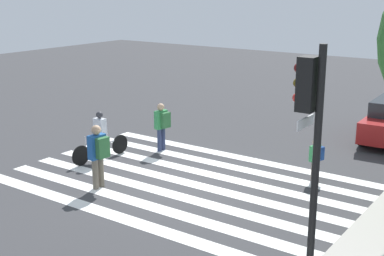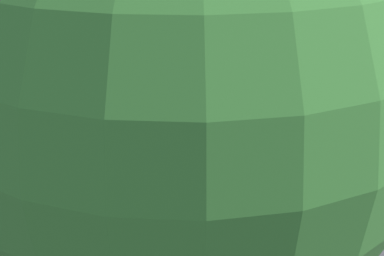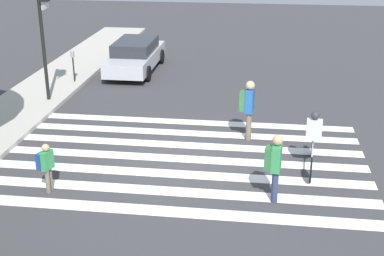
# 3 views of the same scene
# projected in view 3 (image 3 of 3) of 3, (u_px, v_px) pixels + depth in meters

# --- Properties ---
(ground_plane) EXTENTS (60.00, 60.00, 0.00)m
(ground_plane) POSITION_uv_depth(u_px,v_px,m) (184.00, 159.00, 14.82)
(ground_plane) COLOR #38383A
(crosswalk_stripes) EXTENTS (6.23, 10.00, 0.01)m
(crosswalk_stripes) POSITION_uv_depth(u_px,v_px,m) (184.00, 159.00, 14.82)
(crosswalk_stripes) COLOR white
(crosswalk_stripes) RESTS_ON ground_plane
(traffic_light) EXTENTS (0.60, 0.50, 4.66)m
(traffic_light) POSITION_uv_depth(u_px,v_px,m) (43.00, 12.00, 18.16)
(traffic_light) COLOR black
(traffic_light) RESTS_ON ground_plane
(parking_meter) EXTENTS (0.15, 0.15, 1.43)m
(parking_meter) POSITION_uv_depth(u_px,v_px,m) (73.00, 59.00, 21.11)
(parking_meter) COLOR black
(parking_meter) RESTS_ON ground_plane
(pedestrian_adult_tall_backpack) EXTENTS (0.48, 0.41, 1.65)m
(pedestrian_adult_tall_backpack) POSITION_uv_depth(u_px,v_px,m) (275.00, 163.00, 12.30)
(pedestrian_adult_tall_backpack) COLOR navy
(pedestrian_adult_tall_backpack) RESTS_ON ground_plane
(pedestrian_adult_blue_shirt) EXTENTS (0.38, 0.36, 1.24)m
(pedestrian_adult_blue_shirt) POSITION_uv_depth(u_px,v_px,m) (46.00, 164.00, 12.80)
(pedestrian_adult_blue_shirt) COLOR #6B6051
(pedestrian_adult_blue_shirt) RESTS_ON ground_plane
(pedestrian_adult_yellow_jacket) EXTENTS (0.52, 0.44, 1.81)m
(pedestrian_adult_yellow_jacket) POSITION_uv_depth(u_px,v_px,m) (248.00, 105.00, 15.83)
(pedestrian_adult_yellow_jacket) COLOR #6B6051
(pedestrian_adult_yellow_jacket) RESTS_ON ground_plane
(cyclist_far_lane) EXTENTS (2.28, 0.42, 1.60)m
(cyclist_far_lane) POSITION_uv_depth(u_px,v_px,m) (313.00, 138.00, 13.97)
(cyclist_far_lane) COLOR black
(cyclist_far_lane) RESTS_ON ground_plane
(car_parked_silver_sedan) EXTENTS (4.79, 1.88, 1.37)m
(car_parked_silver_sedan) POSITION_uv_depth(u_px,v_px,m) (136.00, 55.00, 23.19)
(car_parked_silver_sedan) COLOR #B7B7BC
(car_parked_silver_sedan) RESTS_ON ground_plane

